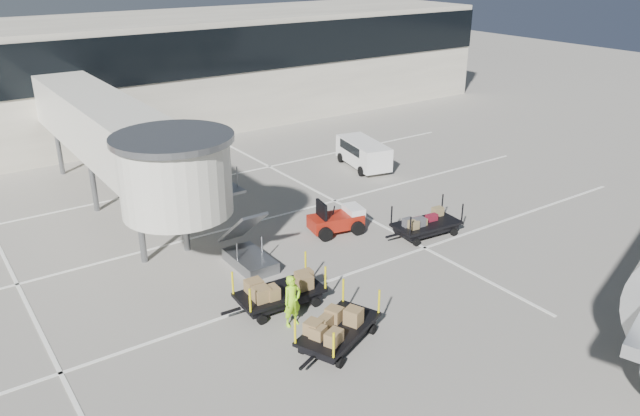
# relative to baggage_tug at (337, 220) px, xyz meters

# --- Properties ---
(ground) EXTENTS (140.00, 140.00, 0.00)m
(ground) POSITION_rel_baggage_tug_xyz_m (-3.73, -5.71, -0.62)
(ground) COLOR #9F9A8E
(ground) RESTS_ON ground
(lane_markings) EXTENTS (40.00, 30.00, 0.02)m
(lane_markings) POSITION_rel_baggage_tug_xyz_m (-4.40, 3.62, -0.61)
(lane_markings) COLOR white
(lane_markings) RESTS_ON ground
(terminal) EXTENTS (64.00, 12.11, 15.20)m
(terminal) POSITION_rel_baggage_tug_xyz_m (-4.08, 24.23, 3.49)
(terminal) COLOR silver
(terminal) RESTS_ON ground
(jet_bridge) EXTENTS (5.70, 20.40, 6.03)m
(jet_bridge) POSITION_rel_baggage_tug_xyz_m (-7.70, 6.55, 3.67)
(jet_bridge) COLOR silver
(jet_bridge) RESTS_ON ground
(baggage_tug) EXTENTS (2.77, 2.06, 1.69)m
(baggage_tug) POSITION_rel_baggage_tug_xyz_m (0.00, 0.00, 0.00)
(baggage_tug) COLOR maroon
(baggage_tug) RESTS_ON ground
(suitcase_cart) EXTENTS (4.00, 1.86, 1.55)m
(suitcase_cart) POSITION_rel_baggage_tug_xyz_m (3.24, -2.66, -0.08)
(suitcase_cart) COLOR black
(suitcase_cart) RESTS_ON ground
(box_cart_near) EXTENTS (4.03, 2.78, 1.57)m
(box_cart_near) POSITION_rel_baggage_tug_xyz_m (-5.38, -7.47, -0.00)
(box_cart_near) COLOR black
(box_cart_near) RESTS_ON ground
(box_cart_far) EXTENTS (4.10, 1.81, 1.59)m
(box_cart_far) POSITION_rel_baggage_tug_xyz_m (-5.65, -4.30, -0.03)
(box_cart_far) COLOR black
(box_cart_far) RESTS_ON ground
(ground_worker) EXTENTS (0.75, 0.52, 1.98)m
(ground_worker) POSITION_rel_baggage_tug_xyz_m (-6.06, -5.57, 0.38)
(ground_worker) COLOR #A3F81A
(ground_worker) RESTS_ON ground
(minivan) EXTENTS (2.57, 4.60, 1.65)m
(minivan) POSITION_rel_baggage_tug_xyz_m (7.07, 7.01, 0.37)
(minivan) COLOR white
(minivan) RESTS_ON ground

